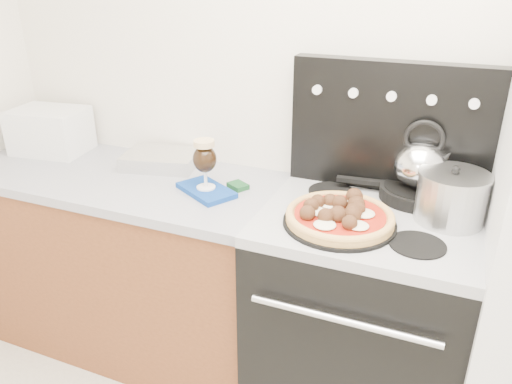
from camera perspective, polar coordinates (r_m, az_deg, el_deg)
The scene contains 15 objects.
room_shell at distance 0.93m, azimuth -0.32°, elevation -6.61°, with size 3.52×3.01×2.52m.
base_cabinet at distance 2.49m, azimuth -14.23°, elevation -8.02°, with size 1.45×0.60×0.86m, color brown.
countertop at distance 2.28m, azimuth -15.38°, elevation 1.58°, with size 1.48×0.63×0.04m, color #9B9BA7.
stove_body at distance 2.08m, azimuth 11.61°, elevation -14.51°, with size 0.76×0.65×0.88m, color black.
cooktop at distance 1.83m, azimuth 12.81°, elevation -3.22°, with size 0.76×0.65×0.04m, color #ADADB2.
backguard at distance 1.99m, azimuth 15.02°, elevation 7.15°, with size 0.76×0.08×0.50m, color black.
toaster_oven at distance 2.63m, azimuth -22.45°, elevation 6.51°, with size 0.34×0.25×0.21m, color silver.
foil_sheet at distance 2.31m, azimuth -10.77°, elevation 3.69°, with size 0.32×0.24×0.06m, color white.
oven_mitt at distance 2.01m, azimuth -5.72°, elevation 0.20°, with size 0.25×0.14×0.02m, color navy.
beer_glass at distance 1.97m, azimuth -5.85°, elevation 3.19°, with size 0.09×0.09×0.20m, color black, non-canonical shape.
pizza_pan at distance 1.74m, azimuth 9.49°, elevation -3.48°, with size 0.39×0.39×0.01m, color black.
pizza at distance 1.73m, azimuth 9.57°, elevation -2.52°, with size 0.37×0.37×0.05m, color #F1A45D, non-canonical shape.
skillet at distance 1.99m, azimuth 17.84°, elevation -0.11°, with size 0.28×0.28×0.05m, color black.
tea_kettle at distance 1.94m, azimuth 18.34°, elevation 3.49°, with size 0.20×0.20×0.22m, color white, non-canonical shape.
stock_pot at distance 1.84m, azimuth 21.38°, elevation -0.70°, with size 0.23×0.23×0.17m, color #BBBBBB.
Camera 1 is at (0.31, -0.44, 1.73)m, focal length 35.00 mm.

